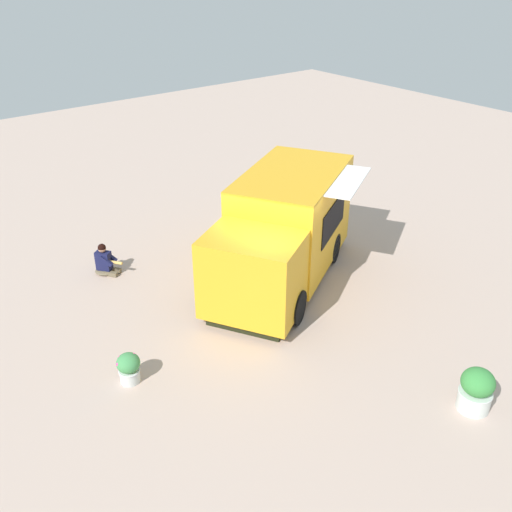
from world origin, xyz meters
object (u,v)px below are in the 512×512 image
(planter_flowering_near, at_px, (129,367))
(planter_flowering_far, at_px, (476,390))
(plaza_bench, at_px, (306,195))
(food_truck, at_px, (283,233))
(person_customer, at_px, (105,262))

(planter_flowering_near, bearing_deg, planter_flowering_far, -44.92)
(planter_flowering_near, xyz_separation_m, planter_flowering_far, (4.47, -4.46, 0.09))
(plaza_bench, bearing_deg, food_truck, -140.33)
(food_truck, xyz_separation_m, person_customer, (-3.36, 2.90, -0.90))
(planter_flowering_near, height_order, plaza_bench, planter_flowering_near)
(food_truck, height_order, planter_flowering_far, food_truck)
(person_customer, distance_m, planter_flowering_near, 4.31)
(person_customer, bearing_deg, planter_flowering_far, -70.42)
(food_truck, relative_size, planter_flowering_far, 6.44)
(food_truck, relative_size, planter_flowering_near, 8.73)
(planter_flowering_far, relative_size, plaza_bench, 0.52)
(planter_flowering_far, bearing_deg, planter_flowering_near, 135.08)
(planter_flowering_near, bearing_deg, person_customer, 70.50)
(food_truck, relative_size, person_customer, 6.65)
(food_truck, bearing_deg, plaza_bench, 39.67)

